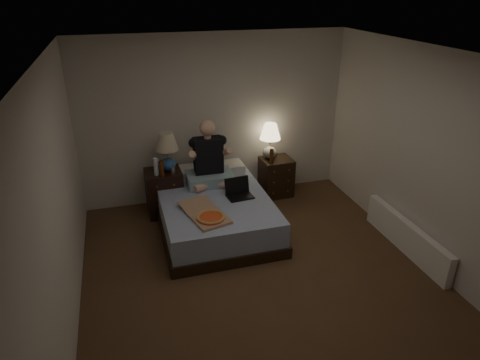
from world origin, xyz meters
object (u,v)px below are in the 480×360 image
object	(u,v)px
soda_can	(173,170)
nightstand_left	(164,192)
bed	(215,213)
lamp_right	(270,141)
water_bottle	(156,167)
radiator	(406,237)
nightstand_right	(276,177)
beer_bottle_left	(162,168)
person	(209,153)
beer_bottle_right	(272,155)
lamp_left	(167,152)
pizza_box	(211,218)
laptop	(240,189)

from	to	relation	value
soda_can	nightstand_left	bearing A→B (deg)	140.20
bed	lamp_right	distance (m)	1.50
water_bottle	lamp_right	bearing A→B (deg)	8.80
water_bottle	radiator	xyz separation A→B (m)	(2.89, -1.74, -0.59)
nightstand_right	lamp_right	xyz separation A→B (m)	(-0.10, 0.07, 0.58)
beer_bottle_left	person	distance (m)	0.68
radiator	beer_bottle_right	bearing A→B (deg)	121.97
nightstand_left	lamp_left	bearing A→B (deg)	3.08
lamp_left	beer_bottle_left	xyz separation A→B (m)	(-0.11, -0.17, -0.17)
nightstand_left	pizza_box	distance (m)	1.32
soda_can	laptop	xyz separation A→B (m)	(0.80, -0.62, -0.11)
person	radiator	bearing A→B (deg)	-36.78
nightstand_left	soda_can	size ratio (longest dim) A/B	6.61
soda_can	beer_bottle_right	bearing A→B (deg)	4.06
beer_bottle_left	radiator	bearing A→B (deg)	-30.87
bed	nightstand_left	distance (m)	0.88
lamp_left	pizza_box	xyz separation A→B (m)	(0.33, -1.25, -0.42)
water_bottle	radiator	bearing A→B (deg)	-31.13
lamp_right	pizza_box	distance (m)	1.93
nightstand_right	radiator	world-z (taller)	nightstand_right
nightstand_left	nightstand_right	world-z (taller)	nightstand_left
nightstand_left	nightstand_right	bearing A→B (deg)	2.32
lamp_left	water_bottle	distance (m)	0.26
nightstand_left	bed	bearing A→B (deg)	-48.05
radiator	lamp_left	bearing A→B (deg)	145.65
laptop	soda_can	bearing A→B (deg)	136.52
nightstand_right	beer_bottle_left	distance (m)	1.88
nightstand_right	water_bottle	bearing A→B (deg)	-176.33
beer_bottle_left	laptop	distance (m)	1.13
person	lamp_right	bearing A→B (deg)	20.17
beer_bottle_right	lamp_right	bearing A→B (deg)	79.26
soda_can	beer_bottle_left	world-z (taller)	beer_bottle_left
person	laptop	xyz separation A→B (m)	(0.30, -0.54, -0.34)
nightstand_left	pizza_box	xyz separation A→B (m)	(0.42, -1.24, 0.19)
lamp_left	beer_bottle_right	distance (m)	1.57
lamp_right	soda_can	world-z (taller)	lamp_right
person	nightstand_right	bearing A→B (deg)	15.49
lamp_right	laptop	size ratio (longest dim) A/B	1.65
bed	radiator	world-z (taller)	bed
lamp_left	person	world-z (taller)	person
nightstand_right	lamp_right	world-z (taller)	lamp_right
laptop	pizza_box	size ratio (longest dim) A/B	0.45
person	laptop	bearing A→B (deg)	-60.39
nightstand_right	laptop	bearing A→B (deg)	-137.59
radiator	nightstand_right	bearing A→B (deg)	117.63
nightstand_right	beer_bottle_left	world-z (taller)	beer_bottle_left
lamp_right	pizza_box	bearing A→B (deg)	-131.69
bed	lamp_right	size ratio (longest dim) A/B	3.41
lamp_left	laptop	distance (m)	1.18
nightstand_left	laptop	size ratio (longest dim) A/B	1.94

